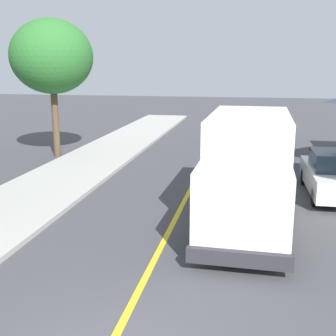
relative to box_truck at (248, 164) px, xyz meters
name	(u,v)px	position (x,y,z in m)	size (l,w,h in m)	color
centre_line_yellow	(187,195)	(-2.14, 2.17, -1.76)	(0.16, 56.00, 0.01)	gold
box_truck	(248,164)	(0.00, 0.00, 0.00)	(2.57, 7.23, 3.20)	#F2EDCC
parked_car_near	(250,151)	(0.08, 7.07, -0.97)	(1.86, 4.42, 1.67)	#2D4793
parked_car_mid	(254,130)	(0.21, 13.71, -0.97)	(1.89, 4.44, 1.67)	maroon
parked_van_across	(333,175)	(3.06, 3.07, -0.97)	(1.89, 4.44, 1.67)	silver
street_tree_down_block	(52,57)	(-9.88, 7.84, 3.29)	(4.10, 4.10, 6.92)	brown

